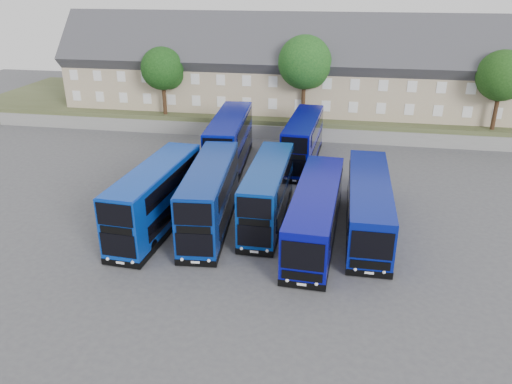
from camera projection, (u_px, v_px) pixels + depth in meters
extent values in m
plane|color=#46464B|center=(239.00, 243.00, 34.21)|extent=(120.00, 120.00, 0.00)
cube|color=slate|center=(283.00, 133.00, 55.59)|extent=(70.00, 0.40, 1.50)
cube|color=#454D2B|center=(293.00, 109.00, 64.52)|extent=(80.00, 20.00, 2.00)
cube|color=tan|center=(102.00, 78.00, 63.19)|extent=(6.00, 8.00, 6.00)
cube|color=#35353A|center=(99.00, 53.00, 61.99)|extent=(6.00, 10.40, 10.40)
cube|color=brown|center=(107.00, 21.00, 60.22)|extent=(0.60, 0.90, 1.40)
cube|color=tan|center=(147.00, 79.00, 62.22)|extent=(6.00, 8.00, 6.00)
cube|color=#35353A|center=(145.00, 54.00, 61.03)|extent=(6.00, 10.40, 10.40)
cube|color=brown|center=(154.00, 22.00, 59.26)|extent=(0.60, 0.90, 1.40)
cube|color=tan|center=(193.00, 81.00, 61.25)|extent=(6.00, 8.00, 6.00)
cube|color=#35353A|center=(192.00, 56.00, 60.06)|extent=(6.00, 10.40, 10.40)
cube|color=brown|center=(202.00, 22.00, 58.29)|extent=(0.60, 0.90, 1.40)
cube|color=tan|center=(241.00, 82.00, 60.29)|extent=(6.00, 8.00, 6.00)
cube|color=#35353A|center=(241.00, 57.00, 59.09)|extent=(6.00, 10.40, 10.40)
cube|color=brown|center=(253.00, 23.00, 57.32)|extent=(0.60, 0.90, 1.40)
cube|color=tan|center=(290.00, 84.00, 59.32)|extent=(6.00, 8.00, 6.00)
cube|color=#35353A|center=(291.00, 58.00, 58.13)|extent=(6.00, 10.40, 10.40)
cube|color=brown|center=(305.00, 24.00, 56.36)|extent=(0.60, 0.90, 1.40)
cube|color=tan|center=(341.00, 86.00, 58.35)|extent=(6.00, 8.00, 6.00)
cube|color=#35353A|center=(343.00, 60.00, 57.16)|extent=(6.00, 10.40, 10.40)
cube|color=brown|center=(359.00, 25.00, 55.39)|extent=(0.60, 0.90, 1.40)
cube|color=tan|center=(394.00, 88.00, 57.39)|extent=(6.00, 8.00, 6.00)
cube|color=#35353A|center=(397.00, 61.00, 56.19)|extent=(6.00, 10.40, 10.40)
cube|color=brown|center=(415.00, 26.00, 54.42)|extent=(0.60, 0.90, 1.40)
cube|color=tan|center=(448.00, 90.00, 56.42)|extent=(6.00, 8.00, 6.00)
cube|color=#35353A|center=(452.00, 63.00, 55.23)|extent=(6.00, 10.40, 10.40)
cube|color=brown|center=(473.00, 27.00, 53.46)|extent=(0.60, 0.90, 1.40)
cube|color=tan|center=(505.00, 92.00, 55.45)|extent=(6.00, 8.00, 6.00)
cube|color=#35353A|center=(510.00, 64.00, 54.26)|extent=(6.00, 10.40, 10.40)
cube|color=#0833A1|center=(156.00, 196.00, 35.38)|extent=(3.34, 11.63, 4.24)
cube|color=black|center=(158.00, 223.00, 36.24)|extent=(3.39, 11.67, 0.45)
cube|color=black|center=(118.00, 246.00, 30.57)|extent=(2.31, 0.21, 1.57)
cube|color=black|center=(114.00, 215.00, 29.74)|extent=(2.31, 0.21, 1.46)
cylinder|color=black|center=(120.00, 242.00, 33.26)|extent=(0.36, 1.02, 1.00)
cube|color=navy|center=(210.00, 195.00, 35.58)|extent=(3.61, 11.71, 4.26)
cube|color=black|center=(211.00, 222.00, 36.45)|extent=(3.65, 11.75, 0.45)
cube|color=black|center=(194.00, 245.00, 30.63)|extent=(2.32, 0.26, 1.57)
cube|color=black|center=(193.00, 214.00, 29.80)|extent=(2.32, 0.26, 1.47)
cylinder|color=black|center=(185.00, 243.00, 33.21)|extent=(0.39, 1.02, 1.00)
cube|color=navy|center=(268.00, 191.00, 36.47)|extent=(2.50, 10.93, 4.02)
cube|color=black|center=(267.00, 216.00, 37.29)|extent=(2.54, 10.97, 0.45)
cube|color=black|center=(254.00, 236.00, 31.84)|extent=(2.18, 0.06, 1.49)
cube|color=black|center=(254.00, 208.00, 31.05)|extent=(2.18, 0.06, 1.39)
cylinder|color=black|center=(244.00, 233.00, 34.44)|extent=(0.30, 1.00, 1.00)
cube|color=#07118E|center=(230.00, 140.00, 46.86)|extent=(3.60, 12.39, 4.54)
cube|color=black|center=(230.00, 164.00, 47.78)|extent=(3.65, 12.43, 0.45)
cube|color=black|center=(218.00, 173.00, 41.61)|extent=(2.48, 0.23, 1.67)
cube|color=black|center=(218.00, 147.00, 40.72)|extent=(2.48, 0.23, 1.56)
cylinder|color=black|center=(210.00, 176.00, 44.25)|extent=(0.37, 1.02, 1.00)
cube|color=#07078C|center=(303.00, 140.00, 47.77)|extent=(3.12, 11.33, 4.13)
cube|color=black|center=(302.00, 160.00, 48.61)|extent=(3.16, 11.37, 0.45)
cube|color=black|center=(294.00, 168.00, 43.07)|extent=(2.25, 0.17, 1.53)
cube|color=black|center=(294.00, 145.00, 42.26)|extent=(2.25, 0.17, 1.43)
cylinder|color=black|center=(285.00, 170.00, 45.72)|extent=(0.35, 1.01, 1.00)
cube|color=#070985|center=(316.00, 211.00, 34.22)|extent=(3.37, 13.43, 3.31)
cube|color=black|center=(315.00, 233.00, 34.90)|extent=(3.41, 13.47, 0.45)
cube|color=black|center=(303.00, 256.00, 28.13)|extent=(2.48, 0.17, 1.78)
cylinder|color=black|center=(287.00, 261.00, 31.08)|extent=(0.34, 1.01, 1.00)
cube|color=navy|center=(368.00, 203.00, 35.41)|extent=(2.79, 13.37, 3.33)
cube|color=black|center=(366.00, 224.00, 36.09)|extent=(2.83, 13.41, 0.45)
cube|color=black|center=(372.00, 246.00, 29.24)|extent=(2.49, 0.06, 1.78)
cylinder|color=black|center=(349.00, 251.00, 32.16)|extent=(0.30, 1.00, 1.00)
cylinder|color=#382314|center=(164.00, 98.00, 57.51)|extent=(0.44, 0.44, 3.75)
sphere|color=black|center=(162.00, 68.00, 56.16)|extent=(4.80, 4.80, 4.80)
sphere|color=black|center=(169.00, 75.00, 56.73)|extent=(3.30, 3.30, 3.30)
cylinder|color=#382314|center=(303.00, 99.00, 55.23)|extent=(0.44, 0.44, 4.50)
sphere|color=#103B13|center=(305.00, 62.00, 53.62)|extent=(5.76, 5.76, 5.76)
sphere|color=#103B13|center=(310.00, 70.00, 54.24)|extent=(3.96, 3.96, 3.96)
cylinder|color=#382314|center=(495.00, 111.00, 51.66)|extent=(0.44, 0.44, 4.00)
sphere|color=#14350E|center=(502.00, 76.00, 50.22)|extent=(5.12, 5.12, 5.12)
sphere|color=#14350E|center=(506.00, 83.00, 50.81)|extent=(3.52, 3.52, 3.52)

